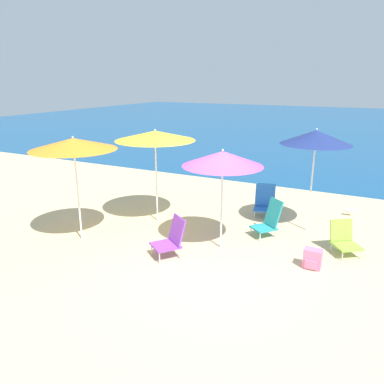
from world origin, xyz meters
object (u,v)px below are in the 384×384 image
Objects in this scene: beach_chair_blue at (265,201)px; beach_chair_lime at (344,238)px; seagull at (350,211)px; beach_umbrella_navy at (316,137)px; beach_chair_teal at (269,220)px; beach_umbrella_purple at (223,159)px; beach_umbrella_yellow at (155,136)px; beach_chair_purple at (171,238)px; beach_umbrella_orange at (73,144)px; backpack_pink at (312,259)px.

beach_chair_blue reaches higher than beach_chair_lime.
seagull is (-0.08, 2.39, -0.17)m from beach_chair_lime.
beach_umbrella_navy is 2.08m from beach_chair_teal.
beach_chair_teal reaches higher than beach_chair_blue.
beach_chair_teal is 3.11× the size of seagull.
beach_umbrella_navy is 1.14× the size of beach_umbrella_purple.
beach_chair_lime is (1.61, -0.17, -0.07)m from beach_chair_teal.
beach_chair_purple is (1.29, -1.54, -1.75)m from beach_umbrella_yellow.
beach_umbrella_orange is 5.87m from beach_chair_lime.
beach_chair_lime is 2.40m from seagull.
beach_chair_purple is 5.07m from seagull.
beach_chair_teal is 1.63m from backpack_pink.
beach_umbrella_purple reaches higher than beach_chair_blue.
beach_umbrella_purple reaches higher than beach_chair_lime.
beach_chair_lime is at bearing 19.96° from beach_umbrella_orange.
beach_chair_blue is 2.14× the size of backpack_pink.
beach_umbrella_orange is at bearing -168.86° from backpack_pink.
beach_umbrella_purple is 2.55m from backpack_pink.
beach_umbrella_yellow is 8.51× the size of seagull.
beach_umbrella_navy is 8.87× the size of seagull.
beach_umbrella_yellow is 6.07× the size of backpack_pink.
beach_chair_teal is at bearing -124.66° from seagull.
beach_umbrella_purple is at bearing -85.00° from beach_chair_teal.
beach_umbrella_navy is 1.04× the size of beach_umbrella_orange.
beach_chair_purple reaches higher than backpack_pink.
beach_umbrella_navy is at bearing 32.44° from beach_umbrella_orange.
beach_umbrella_yellow is at bearing 62.97° from beach_umbrella_orange.
beach_umbrella_purple is 5.57× the size of backpack_pink.
beach_chair_lime is at bearing 65.55° from beach_chair_purple.
seagull is (0.37, 3.35, -0.05)m from backpack_pink.
beach_chair_purple is at bearing 5.36° from beach_umbrella_orange.
beach_umbrella_yellow is at bearing -134.12° from beach_chair_teal.
beach_umbrella_yellow reaches higher than seagull.
beach_chair_purple is (2.18, 0.20, -1.74)m from beach_umbrella_orange.
backpack_pink is at bearing -11.53° from beach_umbrella_yellow.
beach_umbrella_yellow reaches higher than beach_chair_teal.
beach_chair_blue is at bearing -155.28° from seagull.
beach_umbrella_navy reaches higher than backpack_pink.
beach_chair_teal is at bearing -81.60° from beach_chair_blue.
beach_umbrella_yellow is 2.66m from beach_chair_purple.
beach_umbrella_yellow is 3.27m from beach_chair_teal.
beach_umbrella_orange is 5.26m from backpack_pink.
beach_umbrella_orange reaches higher than seagull.
seagull is at bearing 94.26° from beach_chair_teal.
beach_umbrella_orange is 4.94m from beach_chair_blue.
beach_umbrella_yellow is (0.89, 1.74, 0.01)m from beach_umbrella_orange.
beach_umbrella_yellow is at bearing -156.29° from beach_chair_blue.
beach_chair_purple reaches higher than beach_chair_lime.
beach_umbrella_yellow is 2.73× the size of beach_chair_teal.
beach_chair_teal is (3.63, 2.08, -1.75)m from beach_umbrella_orange.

